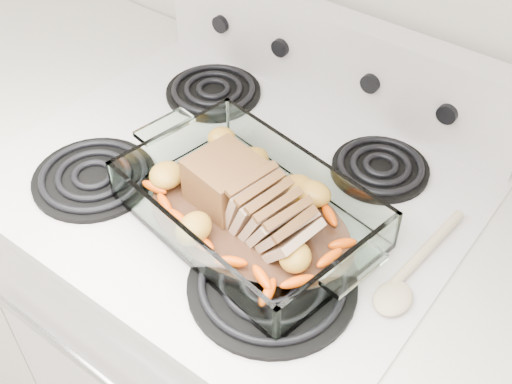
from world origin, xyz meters
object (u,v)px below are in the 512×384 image
Objects in this scene: electric_range at (242,325)px; pork_roast at (241,196)px; counter_left at (48,202)px; baking_dish at (248,212)px.

pork_roast is (0.07, -0.08, 0.51)m from electric_range.
counter_left is 2.39× the size of baking_dish.
counter_left is (-0.67, -0.00, -0.02)m from electric_range.
electric_range is at bearing 145.90° from baking_dish.
pork_roast is at bearing -170.03° from baking_dish.
pork_roast is (0.74, -0.08, 0.52)m from counter_left.
baking_dish reaches higher than counter_left.
baking_dish is 1.68× the size of pork_roast.
pork_roast is (-0.01, 0.00, 0.03)m from baking_dish.
electric_range is 0.67m from counter_left.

